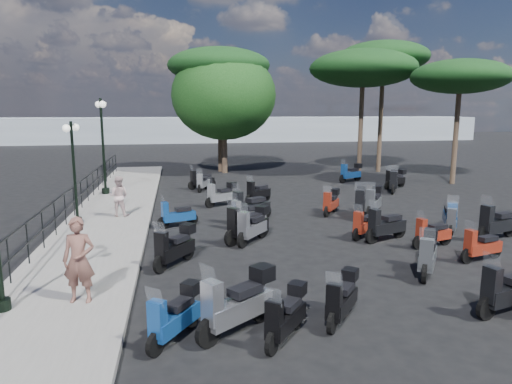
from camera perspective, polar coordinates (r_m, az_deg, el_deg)
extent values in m
plane|color=black|center=(15.17, 5.66, -5.31)|extent=(120.00, 120.00, 0.00)
cube|color=slate|center=(17.71, -17.88, -3.23)|extent=(3.00, 30.00, 0.15)
cylinder|color=black|center=(11.87, -28.53, -7.50)|extent=(0.04, 0.04, 1.10)
cylinder|color=black|center=(13.12, -26.65, -5.72)|extent=(0.04, 0.04, 1.10)
cylinder|color=black|center=(14.39, -25.11, -4.24)|extent=(0.04, 0.04, 1.10)
cylinder|color=black|center=(15.67, -23.83, -3.01)|extent=(0.04, 0.04, 1.10)
cylinder|color=black|center=(16.97, -22.74, -1.96)|extent=(0.04, 0.04, 1.10)
cylinder|color=black|center=(18.28, -21.82, -1.06)|extent=(0.04, 0.04, 1.10)
cylinder|color=black|center=(19.60, -21.01, -0.28)|extent=(0.04, 0.04, 1.10)
cylinder|color=black|center=(20.92, -20.31, 0.40)|extent=(0.04, 0.04, 1.10)
cylinder|color=black|center=(22.25, -19.69, 1.00)|extent=(0.04, 0.04, 1.10)
cylinder|color=black|center=(23.59, -19.14, 1.53)|extent=(0.04, 0.04, 1.10)
cylinder|color=black|center=(24.92, -18.65, 2.01)|extent=(0.04, 0.04, 1.10)
cylinder|color=black|center=(26.27, -18.21, 2.44)|extent=(0.04, 0.04, 1.10)
cylinder|color=black|center=(27.61, -17.81, 2.82)|extent=(0.04, 0.04, 1.10)
cylinder|color=black|center=(28.95, -17.45, 3.17)|extent=(0.04, 0.04, 1.10)
cylinder|color=black|center=(30.30, -17.12, 3.49)|extent=(0.04, 0.04, 1.10)
cube|color=black|center=(17.53, -22.38, 0.20)|extent=(0.04, 26.00, 0.04)
cube|color=black|center=(17.63, -22.26, -1.49)|extent=(0.04, 26.00, 0.04)
cylinder|color=black|center=(10.57, -29.07, -12.19)|extent=(0.30, 0.30, 0.23)
cylinder|color=black|center=(17.10, -21.38, -3.31)|extent=(0.28, 0.28, 0.21)
cylinder|color=black|center=(16.80, -21.75, 2.19)|extent=(0.10, 0.10, 3.52)
cylinder|color=black|center=(16.67, -22.13, 7.75)|extent=(0.16, 0.79, 0.04)
sphere|color=white|center=(17.04, -21.62, 7.52)|extent=(0.25, 0.25, 0.25)
sphere|color=white|center=(16.31, -22.62, 7.36)|extent=(0.25, 0.25, 0.25)
cylinder|color=black|center=(22.60, -18.27, 0.15)|extent=(0.35, 0.35, 0.26)
cylinder|color=black|center=(22.35, -18.57, 5.39)|extent=(0.12, 0.12, 4.41)
cylinder|color=black|center=(22.28, -18.87, 10.61)|extent=(0.36, 0.95, 0.04)
sphere|color=white|center=(22.77, -19.08, 10.31)|extent=(0.31, 0.31, 0.31)
sphere|color=white|center=(21.79, -18.63, 10.36)|extent=(0.31, 0.31, 0.31)
imported|color=brown|center=(10.08, -21.26, -7.93)|extent=(0.70, 0.51, 1.78)
imported|color=#C9ACAB|center=(17.60, -16.78, -0.51)|extent=(0.85, 0.73, 1.50)
cylinder|color=black|center=(8.19, -12.46, -18.06)|extent=(0.32, 0.41, 0.44)
cylinder|color=black|center=(8.98, -8.11, -15.25)|extent=(0.32, 0.41, 0.44)
cube|color=navy|center=(8.54, -10.02, -15.51)|extent=(0.93, 1.14, 0.31)
cube|color=black|center=(8.54, -9.47, -13.59)|extent=(0.53, 0.60, 0.13)
cube|color=navy|center=(8.05, -12.25, -15.24)|extent=(0.34, 0.32, 0.64)
plane|color=white|center=(7.85, -12.62, -12.69)|extent=(0.32, 0.26, 0.34)
cube|color=black|center=(8.76, -8.14, -11.78)|extent=(0.41, 0.42, 0.24)
cylinder|color=black|center=(11.84, -11.89, -8.82)|extent=(0.37, 0.44, 0.48)
cylinder|color=black|center=(12.74, -8.50, -7.33)|extent=(0.37, 0.44, 0.48)
cube|color=black|center=(12.26, -10.01, -7.19)|extent=(1.05, 1.24, 0.34)
cube|color=black|center=(12.31, -9.58, -5.75)|extent=(0.60, 0.66, 0.14)
cube|color=black|center=(11.76, -11.73, -6.60)|extent=(0.37, 0.35, 0.70)
plane|color=white|center=(11.59, -11.99, -4.56)|extent=(0.35, 0.29, 0.37)
cube|color=black|center=(12.58, -8.52, -4.53)|extent=(0.46, 0.46, 0.26)
cylinder|color=black|center=(13.80, -3.07, -5.72)|extent=(0.50, 0.40, 0.53)
cylinder|color=black|center=(14.70, 0.75, -4.69)|extent=(0.50, 0.40, 0.53)
cube|color=black|center=(14.23, -0.94, -4.37)|extent=(1.39, 1.16, 0.38)
cube|color=black|center=(14.28, -0.41, -3.02)|extent=(0.74, 0.66, 0.16)
cube|color=black|center=(13.72, -2.82, -3.59)|extent=(0.39, 0.41, 0.78)
plane|color=white|center=(13.57, -3.04, -1.59)|extent=(0.32, 0.39, 0.41)
cylinder|color=black|center=(16.08, -11.51, -3.78)|extent=(0.43, 0.23, 0.43)
cylinder|color=black|center=(16.42, -7.97, -3.37)|extent=(0.43, 0.23, 0.43)
cube|color=navy|center=(16.22, -9.59, -3.01)|extent=(1.19, 0.67, 0.30)
cube|color=black|center=(16.22, -9.12, -2.10)|extent=(0.59, 0.43, 0.12)
cube|color=navy|center=(16.01, -11.32, -2.34)|extent=(0.27, 0.32, 0.62)
plane|color=white|center=(15.91, -11.55, -0.96)|extent=(0.18, 0.34, 0.33)
cylinder|color=black|center=(16.38, -2.52, -3.12)|extent=(0.53, 0.35, 0.54)
cylinder|color=black|center=(17.18, 1.12, -2.47)|extent=(0.53, 0.35, 0.54)
cube|color=black|center=(16.76, -0.51, -2.09)|extent=(1.46, 1.02, 0.38)
cube|color=black|center=(16.81, 0.00, -0.96)|extent=(0.75, 0.61, 0.16)
cube|color=black|center=(16.32, -2.28, -1.32)|extent=(0.38, 0.41, 0.78)
plane|color=white|center=(16.19, -2.49, 0.40)|extent=(0.28, 0.42, 0.42)
cylinder|color=black|center=(22.67, -7.06, 0.44)|extent=(0.24, 0.42, 0.42)
cylinder|color=black|center=(23.66, -6.21, 0.88)|extent=(0.24, 0.42, 0.42)
cube|color=#93979B|center=(23.18, -6.60, 1.07)|extent=(0.71, 1.17, 0.30)
cube|color=black|center=(23.28, -6.49, 1.73)|extent=(0.45, 0.59, 0.12)
cube|color=#93979B|center=(22.67, -7.02, 1.48)|extent=(0.32, 0.28, 0.62)
plane|color=white|center=(22.56, -7.09, 2.46)|extent=(0.34, 0.19, 0.33)
cylinder|color=black|center=(8.30, -5.95, -17.08)|extent=(0.50, 0.41, 0.54)
cylinder|color=black|center=(9.13, 0.68, -14.34)|extent=(0.50, 0.41, 0.54)
cube|color=gray|center=(8.65, -2.18, -14.35)|extent=(1.40, 1.17, 0.38)
cube|color=black|center=(8.64, -1.27, -12.09)|extent=(0.74, 0.67, 0.16)
cube|color=gray|center=(8.13, -5.52, -13.65)|extent=(0.40, 0.42, 0.78)
plane|color=white|center=(7.89, -5.96, -10.45)|extent=(0.32, 0.39, 0.42)
cube|color=black|center=(8.87, 0.80, -10.09)|extent=(0.52, 0.51, 0.29)
cylinder|color=black|center=(8.82, 9.52, -15.81)|extent=(0.33, 0.39, 0.43)
cylinder|color=black|center=(9.76, 11.52, -13.23)|extent=(0.33, 0.39, 0.43)
cube|color=black|center=(9.26, 10.69, -13.45)|extent=(0.94, 1.11, 0.30)
cube|color=black|center=(9.30, 11.02, -11.69)|extent=(0.54, 0.59, 0.12)
cube|color=black|center=(8.71, 9.75, -13.19)|extent=(0.33, 0.32, 0.62)
plane|color=white|center=(8.51, 9.72, -10.85)|extent=(0.31, 0.26, 0.33)
cube|color=black|center=(9.56, 11.68, -10.05)|extent=(0.41, 0.41, 0.23)
cylinder|color=black|center=(13.62, -1.72, -6.00)|extent=(0.39, 0.45, 0.50)
cylinder|color=black|center=(14.67, 0.73, -4.80)|extent=(0.39, 0.45, 0.50)
cube|color=gray|center=(14.14, -0.35, -4.60)|extent=(1.11, 1.27, 0.35)
cube|color=black|center=(14.21, -0.01, -3.32)|extent=(0.63, 0.68, 0.14)
cube|color=gray|center=(13.57, -1.55, -3.99)|extent=(0.38, 0.37, 0.72)
plane|color=white|center=(13.41, -1.70, -2.12)|extent=(0.36, 0.31, 0.38)
cube|color=black|center=(14.53, 0.77, -2.27)|extent=(0.48, 0.48, 0.27)
cylinder|color=black|center=(15.69, -2.70, -3.87)|extent=(0.46, 0.29, 0.46)
cylinder|color=black|center=(16.32, 0.70, -3.30)|extent=(0.46, 0.29, 0.46)
cube|color=gray|center=(15.98, -0.82, -2.96)|extent=(1.26, 0.83, 0.33)
cube|color=black|center=(16.01, -0.34, -1.94)|extent=(0.64, 0.51, 0.13)
cube|color=gray|center=(15.63, -2.47, -2.26)|extent=(0.31, 0.35, 0.67)
plane|color=white|center=(15.51, -2.66, -0.74)|extent=(0.23, 0.36, 0.36)
cylinder|color=black|center=(19.12, -5.78, -1.33)|extent=(0.44, 0.32, 0.46)
cylinder|color=black|center=(19.80, -3.09, -0.88)|extent=(0.44, 0.32, 0.46)
cube|color=#93979B|center=(19.45, -4.31, -0.58)|extent=(1.23, 0.93, 0.33)
cube|color=black|center=(19.50, -3.94, 0.25)|extent=(0.64, 0.55, 0.13)
cube|color=#93979B|center=(19.08, -5.62, 0.00)|extent=(0.33, 0.35, 0.67)
plane|color=white|center=(18.97, -5.78, 1.26)|extent=(0.26, 0.35, 0.36)
cube|color=black|center=(19.70, -3.06, 0.87)|extent=(0.44, 0.43, 0.25)
cylinder|color=black|center=(23.53, -7.99, 0.82)|extent=(0.45, 0.27, 0.45)
cylinder|color=black|center=(24.03, -5.57, 1.07)|extent=(0.45, 0.27, 0.45)
cube|color=black|center=(23.77, -6.68, 1.36)|extent=(1.25, 0.79, 0.32)
cube|color=black|center=(23.80, -6.35, 2.02)|extent=(0.63, 0.49, 0.13)
cube|color=black|center=(23.49, -7.85, 1.88)|extent=(0.30, 0.34, 0.66)
plane|color=white|center=(23.41, -8.00, 2.89)|extent=(0.21, 0.36, 0.35)
cylinder|color=black|center=(11.68, 20.33, -9.51)|extent=(0.36, 0.46, 0.49)
cylinder|color=black|center=(12.83, 20.82, -7.75)|extent=(0.36, 0.46, 0.49)
cube|color=#484C50|center=(12.25, 20.66, -7.70)|extent=(1.04, 1.28, 0.35)
cube|color=black|center=(12.33, 20.81, -6.21)|extent=(0.60, 0.67, 0.14)
cube|color=#484C50|center=(11.61, 20.51, -7.21)|extent=(0.38, 0.36, 0.71)
plane|color=white|center=(11.43, 20.63, -5.10)|extent=(0.36, 0.29, 0.38)
cube|color=black|center=(12.67, 21.01, -4.92)|extent=(0.46, 0.47, 0.26)
cylinder|color=black|center=(14.47, 14.28, -5.35)|extent=(0.50, 0.28, 0.49)
cylinder|color=black|center=(15.36, 17.49, -4.60)|extent=(0.50, 0.28, 0.49)
cube|color=black|center=(14.90, 16.10, -4.25)|extent=(1.37, 0.82, 0.35)
cube|color=black|center=(14.96, 16.61, -3.08)|extent=(0.69, 0.52, 0.14)
cube|color=black|center=(14.41, 14.59, -3.49)|extent=(0.33, 0.37, 0.72)
plane|color=white|center=(14.26, 14.50, -1.72)|extent=(0.22, 0.39, 0.38)
cylinder|color=black|center=(17.70, 13.96, -2.46)|extent=(0.39, 0.46, 0.50)
cylinder|color=black|center=(18.90, 14.84, -1.69)|extent=(0.39, 0.46, 0.50)
cube|color=#484C50|center=(18.31, 14.48, -1.46)|extent=(1.10, 1.30, 0.36)
cube|color=black|center=(18.42, 14.64, -0.46)|extent=(0.63, 0.69, 0.15)
cube|color=#484C50|center=(17.68, 14.09, -0.88)|extent=(0.39, 0.37, 0.73)
plane|color=white|center=(17.54, 14.12, 0.59)|extent=(0.37, 0.30, 0.39)
cube|color=black|center=(18.79, 14.95, 0.31)|extent=(0.48, 0.49, 0.27)
cylinder|color=black|center=(17.63, 8.82, -2.43)|extent=(0.33, 0.41, 0.44)
cylinder|color=black|center=(18.66, 9.79, -1.75)|extent=(0.33, 0.41, 0.44)
cube|color=maroon|center=(18.15, 9.37, -1.54)|extent=(0.94, 1.15, 0.31)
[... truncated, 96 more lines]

